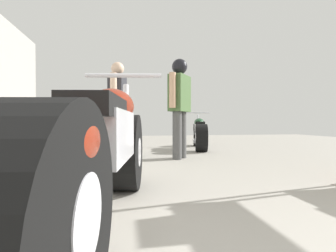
# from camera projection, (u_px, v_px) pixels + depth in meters

# --- Properties ---
(ground_plane) EXTENTS (16.81, 16.81, 0.00)m
(ground_plane) POSITION_uv_depth(u_px,v_px,m) (172.00, 168.00, 3.37)
(ground_plane) COLOR #9E998E
(motorcycle_maroon_cruiser) EXTENTS (0.74, 2.31, 1.07)m
(motorcycle_maroon_cruiser) POSITION_uv_depth(u_px,v_px,m) (104.00, 154.00, 1.45)
(motorcycle_maroon_cruiser) COLOR black
(motorcycle_maroon_cruiser) RESTS_ON ground_plane
(motorcycle_black_naked) EXTENTS (0.78, 1.95, 0.91)m
(motorcycle_black_naked) POSITION_uv_depth(u_px,v_px,m) (200.00, 133.00, 5.91)
(motorcycle_black_naked) COLOR black
(motorcycle_black_naked) RESTS_ON ground_plane
(mechanic_in_blue) EXTENTS (0.34, 0.70, 1.73)m
(mechanic_in_blue) POSITION_uv_depth(u_px,v_px,m) (118.00, 103.00, 4.46)
(mechanic_in_blue) COLOR #2D3851
(mechanic_in_blue) RESTS_ON ground_plane
(mechanic_with_helmet) EXTENTS (0.50, 0.61, 1.74)m
(mechanic_with_helmet) POSITION_uv_depth(u_px,v_px,m) (180.00, 99.00, 4.25)
(mechanic_with_helmet) COLOR #4C4C4C
(mechanic_with_helmet) RESTS_ON ground_plane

